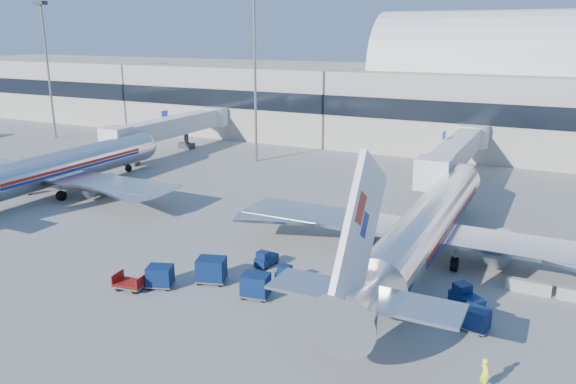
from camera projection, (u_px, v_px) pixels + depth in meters
The scene contains 19 objects.
ground at pixel (288, 258), 45.66m from camera, with size 260.00×260.00×0.00m, color gray.
terminal at pixel (362, 93), 97.59m from camera, with size 170.00×28.15×21.00m.
airliner_main at pixel (426, 226), 44.44m from camera, with size 32.00×37.26×12.07m.
airliner_mid at pixel (49, 170), 62.49m from camera, with size 32.00×37.26×12.07m.
jetbridge_near at pixel (458, 151), 67.82m from camera, with size 4.40×27.50×6.25m.
jetbridge_mid at pixel (177, 126), 85.87m from camera, with size 4.40×27.50×6.25m.
mast_far_west at pixel (46, 50), 93.20m from camera, with size 2.00×1.20×22.60m.
mast_west at pixel (255, 55), 76.00m from camera, with size 2.00×1.20×22.60m.
barrier_near at pixel (528, 287), 39.52m from camera, with size 3.00×0.55×0.90m, color #9E9E96.
tug_lead at pixel (289, 276), 40.91m from camera, with size 2.17×1.33×1.32m.
tug_right at pixel (466, 298), 37.32m from camera, with size 2.58×2.42×1.54m.
tug_left at pixel (266, 259), 43.98m from camera, with size 1.24×2.11×1.31m.
cart_train_a at pixel (256, 285), 38.67m from camera, with size 2.17×1.80×1.72m.
cart_train_b at pixel (211, 270), 41.00m from camera, with size 2.52×2.19×1.87m.
cart_train_c at pixel (160, 276), 40.24m from camera, with size 2.21×1.95×1.62m.
cart_solo_near at pixel (332, 316), 34.72m from camera, with size 1.76×1.37×1.52m.
cart_solo_far at pixel (475, 319), 34.40m from camera, with size 1.93×1.63×1.49m.
cart_open_red at pixel (131, 284), 40.02m from camera, with size 2.29×1.76×0.57m.
ramp_worker at pixel (485, 373), 28.74m from camera, with size 0.64×0.42×1.75m, color #E9FF1A.
Camera 1 is at (18.99, -37.94, 17.72)m, focal length 35.00 mm.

